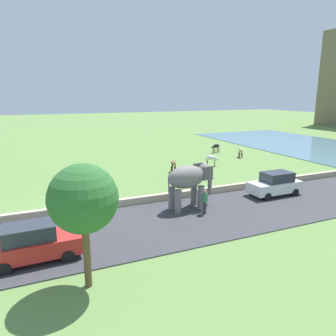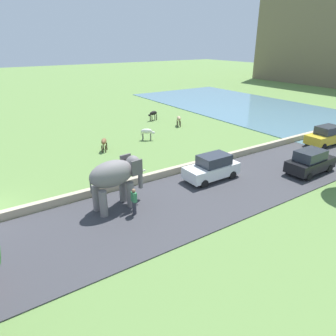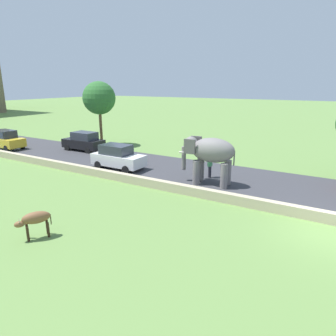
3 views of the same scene
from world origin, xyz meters
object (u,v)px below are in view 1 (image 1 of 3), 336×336
object	(u,v)px
car_red	(34,243)
car_white	(275,184)
person_beside_elephant	(205,201)
elephant	(189,179)
cow_tan	(241,151)
cow_brown	(173,163)
cow_white	(212,158)
cow_black	(216,146)

from	to	relation	value
car_red	car_white	size ratio (longest dim) A/B	1.01
car_red	person_beside_elephant	bearing A→B (deg)	100.73
elephant	cow_tan	size ratio (longest dim) A/B	2.57
cow_brown	car_red	bearing A→B (deg)	-44.68
elephant	car_white	size ratio (longest dim) A/B	0.88
person_beside_elephant	cow_white	distance (m)	14.12
person_beside_elephant	cow_black	world-z (taller)	person_beside_elephant
cow_black	cow_brown	bearing A→B (deg)	-52.40
cow_white	cow_brown	world-z (taller)	same
cow_black	cow_white	bearing A→B (deg)	-35.20
car_red	cow_brown	bearing A→B (deg)	135.32
car_white	cow_black	distance (m)	18.00
cow_tan	car_red	bearing A→B (deg)	-54.96
cow_white	car_red	bearing A→B (deg)	-52.16
person_beside_elephant	car_red	distance (m)	10.17
car_white	cow_white	bearing A→B (deg)	175.20
elephant	cow_black	distance (m)	21.38
elephant	person_beside_elephant	xyz separation A→B (m)	(1.28, 0.44, -1.16)
cow_tan	car_white	bearing A→B (deg)	-26.42
elephant	car_red	size ratio (longest dim) A/B	0.88
cow_black	elephant	bearing A→B (deg)	-36.70
elephant	cow_brown	xyz separation A→B (m)	(-9.87, 3.34, -1.20)
elephant	cow_tan	distance (m)	19.17
car_white	cow_black	world-z (taller)	car_white
car_red	cow_white	bearing A→B (deg)	127.84
cow_tan	cow_brown	bearing A→B (deg)	-72.23
elephant	cow_black	bearing A→B (deg)	143.30
car_red	cow_tan	bearing A→B (deg)	125.04
person_beside_elephant	cow_tan	distance (m)	19.74
person_beside_elephant	car_red	bearing A→B (deg)	-79.27
car_white	cow_white	world-z (taller)	car_white
cow_white	cow_black	world-z (taller)	same
person_beside_elephant	cow_brown	bearing A→B (deg)	165.42
elephant	person_beside_elephant	distance (m)	1.78
car_red	cow_white	xyz separation A→B (m)	(-13.74, 17.69, -0.06)
elephant	cow_brown	world-z (taller)	elephant
elephant	car_red	xyz separation A→B (m)	(3.17, -9.55, -1.14)
car_red	cow_black	xyz separation A→B (m)	(-20.29, 22.31, -0.06)
cow_black	cow_brown	distance (m)	11.88
car_white	cow_brown	xyz separation A→B (m)	(-9.89, -3.91, -0.06)
person_beside_elephant	cow_black	size ratio (longest dim) A/B	1.15
car_red	cow_tan	world-z (taller)	car_red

